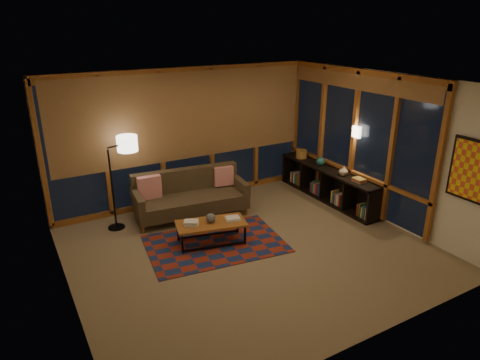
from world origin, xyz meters
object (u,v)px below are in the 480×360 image
sofa (191,195)px  coffee_table (211,233)px  floor_lamp (112,185)px  bookshelf (327,184)px

sofa → coffee_table: (-0.14, -1.14, -0.24)m
coffee_table → floor_lamp: 1.95m
sofa → coffee_table: 1.17m
floor_lamp → bookshelf: bearing=-28.5°
coffee_table → bookshelf: bookshelf is taller
sofa → coffee_table: sofa is taller
sofa → floor_lamp: bearing=177.5°
coffee_table → bookshelf: size_ratio=0.43×
coffee_table → bookshelf: 2.98m
floor_lamp → bookshelf: (4.18, -0.86, -0.49)m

